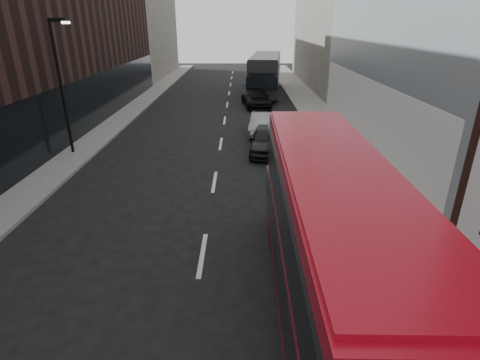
{
  "coord_description": "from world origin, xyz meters",
  "views": [
    {
      "loc": [
        1.24,
        -2.2,
        6.92
      ],
      "look_at": [
        1.22,
        8.3,
        2.5
      ],
      "focal_mm": 28.0,
      "sensor_mm": 36.0,
      "label": 1
    }
  ],
  "objects_px": {
    "grey_bus": "(266,73)",
    "street_lamp": "(61,79)",
    "red_bus": "(329,235)",
    "car_c": "(256,98)",
    "car_b": "(262,124)",
    "car_a": "(266,140)"
  },
  "relations": [
    {
      "from": "red_bus",
      "to": "grey_bus",
      "type": "distance_m",
      "value": 32.31
    },
    {
      "from": "grey_bus",
      "to": "car_c",
      "type": "height_order",
      "value": "grey_bus"
    },
    {
      "from": "street_lamp",
      "to": "grey_bus",
      "type": "bearing_deg",
      "value": 58.63
    },
    {
      "from": "street_lamp",
      "to": "red_bus",
      "type": "bearing_deg",
      "value": -47.49
    },
    {
      "from": "red_bus",
      "to": "car_a",
      "type": "xyz_separation_m",
      "value": [
        -0.61,
        13.02,
        -1.56
      ]
    },
    {
      "from": "street_lamp",
      "to": "car_a",
      "type": "height_order",
      "value": "street_lamp"
    },
    {
      "from": "street_lamp",
      "to": "red_bus",
      "type": "distance_m",
      "value": 17.18
    },
    {
      "from": "street_lamp",
      "to": "grey_bus",
      "type": "distance_m",
      "value": 23.19
    },
    {
      "from": "grey_bus",
      "to": "street_lamp",
      "type": "bearing_deg",
      "value": -114.89
    },
    {
      "from": "red_bus",
      "to": "car_b",
      "type": "height_order",
      "value": "red_bus"
    },
    {
      "from": "car_c",
      "to": "street_lamp",
      "type": "bearing_deg",
      "value": -136.05
    },
    {
      "from": "grey_bus",
      "to": "car_a",
      "type": "height_order",
      "value": "grey_bus"
    },
    {
      "from": "grey_bus",
      "to": "car_a",
      "type": "bearing_deg",
      "value": -86.76
    },
    {
      "from": "red_bus",
      "to": "grey_bus",
      "type": "relative_size",
      "value": 0.84
    },
    {
      "from": "grey_bus",
      "to": "car_b",
      "type": "distance_m",
      "value": 15.49
    },
    {
      "from": "car_c",
      "to": "car_b",
      "type": "bearing_deg",
      "value": -96.54
    },
    {
      "from": "red_bus",
      "to": "car_b",
      "type": "bearing_deg",
      "value": 93.09
    },
    {
      "from": "street_lamp",
      "to": "car_c",
      "type": "height_order",
      "value": "street_lamp"
    },
    {
      "from": "car_a",
      "to": "street_lamp",
      "type": "bearing_deg",
      "value": -171.68
    },
    {
      "from": "red_bus",
      "to": "grey_bus",
      "type": "xyz_separation_m",
      "value": [
        0.48,
        32.31,
        -0.21
      ]
    },
    {
      "from": "car_b",
      "to": "car_c",
      "type": "height_order",
      "value": "car_c"
    },
    {
      "from": "street_lamp",
      "to": "car_b",
      "type": "height_order",
      "value": "street_lamp"
    }
  ]
}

